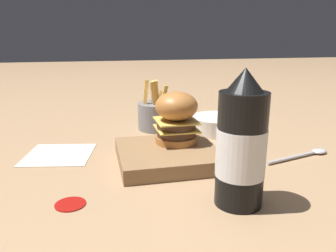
% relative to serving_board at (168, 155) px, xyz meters
% --- Properties ---
extents(ground_plane, '(6.00, 6.00, 0.00)m').
position_rel_serving_board_xyz_m(ground_plane, '(-0.00, -0.06, -0.02)').
color(ground_plane, '#9E7A56').
extents(serving_board, '(0.20, 0.21, 0.03)m').
position_rel_serving_board_xyz_m(serving_board, '(0.00, 0.00, 0.00)').
color(serving_board, olive).
rests_on(serving_board, ground_plane).
extents(burger, '(0.09, 0.09, 0.12)m').
position_rel_serving_board_xyz_m(burger, '(-0.04, 0.03, 0.07)').
color(burger, '#AD6B33').
rests_on(burger, serving_board).
extents(ketchup_bottle, '(0.08, 0.08, 0.22)m').
position_rel_serving_board_xyz_m(ketchup_bottle, '(0.20, 0.07, 0.08)').
color(ketchup_bottle, black).
rests_on(ketchup_bottle, ground_plane).
extents(fries_basket, '(0.11, 0.11, 0.15)m').
position_rel_serving_board_xyz_m(fries_basket, '(-0.26, 0.03, 0.03)').
color(fries_basket, slate).
rests_on(fries_basket, ground_plane).
extents(side_bowl, '(0.15, 0.15, 0.04)m').
position_rel_serving_board_xyz_m(side_bowl, '(-0.19, 0.19, 0.01)').
color(side_bowl, silver).
rests_on(side_bowl, ground_plane).
extents(spoon, '(0.06, 0.18, 0.01)m').
position_rel_serving_board_xyz_m(spoon, '(0.03, 0.32, -0.01)').
color(spoon, '#B2B2B7').
rests_on(spoon, ground_plane).
extents(ketchup_puddle, '(0.05, 0.05, 0.00)m').
position_rel_serving_board_xyz_m(ketchup_puddle, '(0.15, -0.19, -0.01)').
color(ketchup_puddle, '#9E140F').
rests_on(ketchup_puddle, ground_plane).
extents(parchment_square, '(0.17, 0.17, 0.00)m').
position_rel_serving_board_xyz_m(parchment_square, '(-0.10, -0.23, -0.01)').
color(parchment_square, beige).
rests_on(parchment_square, ground_plane).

